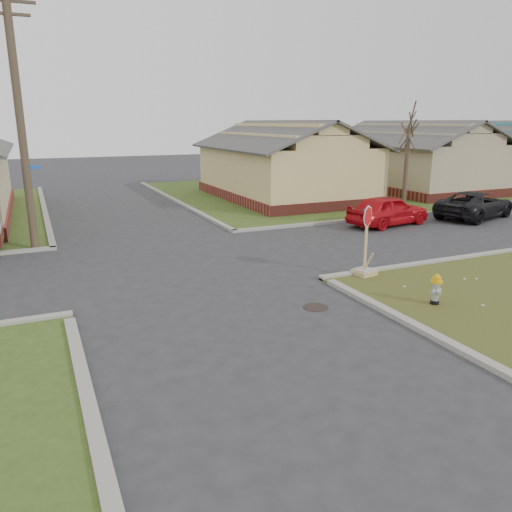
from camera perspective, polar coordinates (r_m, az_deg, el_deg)
name	(u,v)px	position (r m, az deg, el deg)	size (l,w,h in m)	color
ground	(228,314)	(12.37, -3.22, -6.63)	(120.00, 120.00, 0.00)	#2B2B2E
verge_far_right	(418,185)	(39.08, 18.06, 7.69)	(37.00, 19.00, 0.05)	#344B1B
curbs	(174,263)	(16.90, -9.33, -0.81)	(80.00, 40.00, 0.12)	gray
manhole	(316,307)	(12.86, 6.83, -5.83)	(0.64, 0.64, 0.01)	black
side_house_yellow	(284,162)	(30.76, 3.17, 10.64)	(7.60, 11.60, 4.70)	maroon
side_house_tan	(413,158)	(36.44, 17.54, 10.67)	(7.60, 11.60, 4.70)	maroon
utility_pole	(20,119)	(19.65, -25.36, 13.96)	(1.80, 0.28, 9.00)	#3F3324
tree_mid_right	(406,169)	(27.77, 16.76, 9.47)	(0.22, 0.22, 4.20)	#3F3324
fire_hydrant	(436,287)	(13.53, 19.88, -3.40)	(0.30, 0.30, 0.81)	black
stop_sign	(365,260)	(15.50, 12.34, -0.45)	(0.61, 0.59, 2.14)	tan
red_sedan	(388,210)	(23.47, 14.86, 5.09)	(1.64, 4.08, 1.39)	red
dark_pickup	(475,205)	(26.72, 23.75, 5.38)	(2.15, 4.67, 1.30)	black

